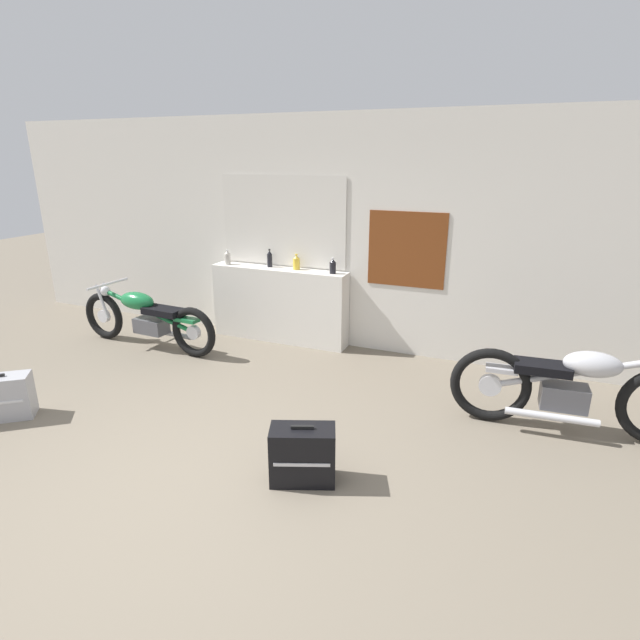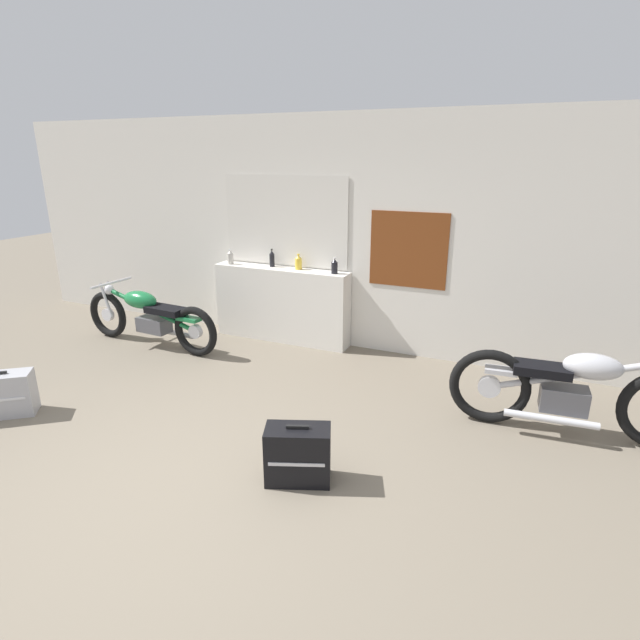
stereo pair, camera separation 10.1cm
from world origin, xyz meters
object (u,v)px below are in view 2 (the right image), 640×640
at_px(bottle_center, 298,263).
at_px(motorcycle_green, 149,317).
at_px(hard_case_black, 298,454).
at_px(bottle_right_center, 334,267).
at_px(motorcycle_silver, 574,391).
at_px(bottle_leftmost, 230,257).
at_px(bottle_left_center, 272,259).

xyz_separation_m(bottle_center, motorcycle_green, (-1.66, -0.91, -0.66)).
bearing_deg(hard_case_black, bottle_right_center, 106.69).
height_order(bottle_right_center, motorcycle_silver, bottle_right_center).
relative_size(bottle_leftmost, motorcycle_silver, 0.10).
bearing_deg(motorcycle_green, bottle_center, 28.86).
height_order(bottle_center, bottle_right_center, same).
relative_size(bottle_leftmost, bottle_left_center, 0.85).
distance_m(bottle_left_center, hard_case_black, 3.26).
bearing_deg(motorcycle_silver, bottle_right_center, 157.38).
bearing_deg(bottle_leftmost, motorcycle_silver, -14.63).
relative_size(bottle_leftmost, hard_case_black, 0.36).
bearing_deg(motorcycle_silver, hard_case_black, -140.86).
xyz_separation_m(bottle_left_center, motorcycle_green, (-1.28, -0.92, -0.67)).
xyz_separation_m(bottle_right_center, motorcycle_silver, (2.65, -1.11, -0.62)).
relative_size(motorcycle_silver, hard_case_black, 3.83).
bearing_deg(bottle_right_center, bottle_center, 175.61).
bearing_deg(bottle_right_center, motorcycle_silver, -22.62).
distance_m(bottle_leftmost, motorcycle_silver, 4.30).
height_order(bottle_leftmost, bottle_left_center, bottle_left_center).
bearing_deg(hard_case_black, motorcycle_green, 149.30).
xyz_separation_m(motorcycle_green, hard_case_black, (2.95, -1.75, -0.17)).
distance_m(bottle_center, hard_case_black, 3.07).
xyz_separation_m(bottle_leftmost, motorcycle_green, (-0.69, -0.84, -0.66)).
relative_size(bottle_right_center, motorcycle_silver, 0.09).
bearing_deg(bottle_center, motorcycle_silver, -19.93).
xyz_separation_m(bottle_center, bottle_right_center, (0.50, -0.04, -0.00)).
xyz_separation_m(bottle_leftmost, motorcycle_silver, (4.12, -1.07, -0.62)).
height_order(bottle_left_center, motorcycle_silver, bottle_left_center).
height_order(bottle_left_center, bottle_right_center, bottle_left_center).
relative_size(bottle_leftmost, bottle_center, 1.01).
height_order(motorcycle_green, hard_case_black, motorcycle_green).
bearing_deg(bottle_leftmost, bottle_center, 4.11).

